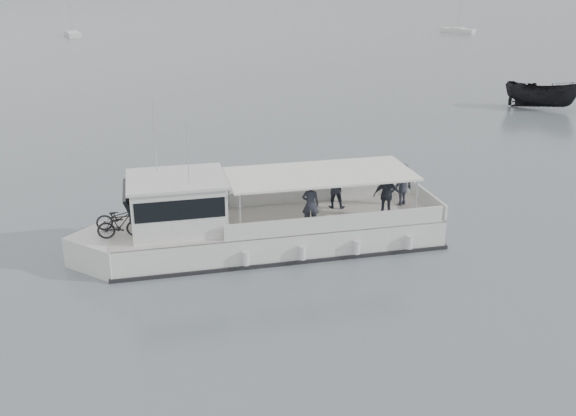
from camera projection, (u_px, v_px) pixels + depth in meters
ground at (270, 263)px, 24.93m from camera, size 1400.00×1400.00×0.00m
tour_boat at (246, 226)px, 25.74m from camera, size 14.76×8.05×6.31m
dark_motorboat at (542, 95)px, 50.74m from camera, size 4.96×5.96×2.21m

